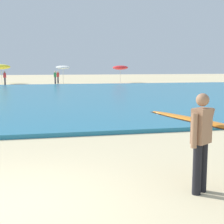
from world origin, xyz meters
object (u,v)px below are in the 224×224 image
Objects in this scene: beach_umbrella_1 at (1,67)px; beachgoer_near_row_mid at (5,78)px; beachgoer_near_row_left at (55,77)px; beach_umbrella_3 at (120,68)px; beachgoer_near_row_right at (58,77)px; beach_umbrella_2 at (63,67)px; surfer_with_board at (209,132)px.

beachgoer_near_row_mid is at bearing -77.28° from beach_umbrella_1.
beach_umbrella_1 is at bearing 160.68° from beachgoer_near_row_left.
beach_umbrella_3 reaches higher than beachgoer_near_row_left.
beach_umbrella_3 is at bearing -3.27° from beach_umbrella_1.
beachgoer_near_row_right is (6.96, -1.56, -1.25)m from beach_umbrella_1.
beach_umbrella_2 is at bearing -15.54° from beach_umbrella_1.
beachgoer_near_row_left is (-8.66, -1.44, -1.14)m from beach_umbrella_3.
beach_umbrella_2 reaches higher than beachgoer_near_row_left.
beach_umbrella_1 is 7.87m from beach_umbrella_2.
beach_umbrella_2 is 1.46× the size of beachgoer_near_row_right.
beach_umbrella_3 is 8.85m from beachgoer_near_row_left.
beachgoer_near_row_mid is at bearing -172.46° from beachgoer_near_row_left.
beach_umbrella_1 is 7.24m from beachgoer_near_row_right.
beachgoer_near_row_mid is at bearing -171.91° from beach_umbrella_2.
beach_umbrella_3 is 1.46× the size of beachgoer_near_row_right.
beachgoer_near_row_right is at bearing 138.45° from beach_umbrella_2.
beachgoer_near_row_left is 1.00× the size of beachgoer_near_row_mid.
surfer_with_board reaches higher than beachgoer_near_row_left.
beachgoer_near_row_mid is (-5.89, -0.78, 0.00)m from beachgoer_near_row_left.
beach_umbrella_1 is at bearing 102.72° from beachgoer_near_row_mid.
beachgoer_near_row_mid is 6.45m from beachgoer_near_row_right.
surfer_with_board is 36.14m from beach_umbrella_2.
beach_umbrella_3 is at bearing 9.42° from beachgoer_near_row_left.
beachgoer_near_row_left is at bearing -19.32° from beach_umbrella_1.
beach_umbrella_3 reaches higher than surfer_with_board.
surfer_with_board reaches higher than beachgoer_near_row_right.
beach_umbrella_2 is at bearing -41.55° from beachgoer_near_row_right.
beach_umbrella_2 is 1.57m from beachgoer_near_row_left.
beach_umbrella_2 is at bearing 90.18° from surfer_with_board.
beachgoer_near_row_left is 5.94m from beachgoer_near_row_mid.
surfer_with_board is 35.84m from beachgoer_near_row_mid.
beach_umbrella_2 and beach_umbrella_3 have the same top height.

